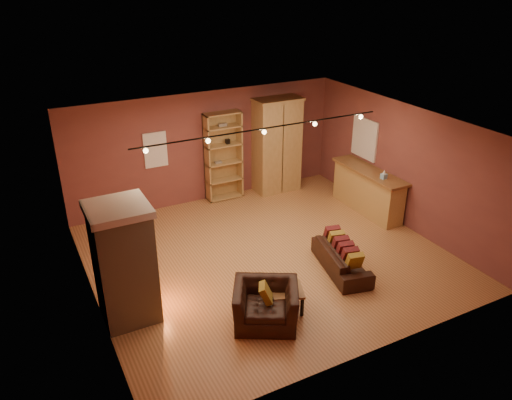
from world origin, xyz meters
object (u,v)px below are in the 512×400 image
bookcase (223,155)px  bar_counter (368,190)px  armoire (277,145)px  armchair (266,299)px  loveseat (342,254)px  coffee_table (287,292)px  fireplace (125,263)px

bookcase → bar_counter: size_ratio=1.02×
armoire → armchair: bearing=-121.3°
loveseat → coffee_table: size_ratio=2.46×
fireplace → coffee_table: size_ratio=3.02×
fireplace → loveseat: 4.19m
loveseat → bookcase: bearing=21.6°
loveseat → armchair: 2.22m
fireplace → armoire: (4.89, 3.53, 0.20)m
coffee_table → bar_counter: bearing=33.5°
loveseat → coffee_table: 1.70m
armchair → bar_counter: bearing=60.8°
fireplace → armchair: 2.42m
bookcase → armoire: armoire is taller
bookcase → armchair: 5.21m
loveseat → coffee_table: bearing=122.6°
bookcase → coffee_table: (-0.93, -4.83, -0.81)m
bookcase → coffee_table: size_ratio=3.25×
armoire → bar_counter: (1.35, -2.15, -0.71)m
bar_counter → loveseat: (-2.15, -1.90, -0.19)m
armoire → loveseat: size_ratio=1.45×
bookcase → armoire: 1.48m
armoire → loveseat: (-0.80, -4.05, -0.91)m
bookcase → armoire: bearing=-7.7°
fireplace → loveseat: (4.09, -0.52, -0.71)m
loveseat → bar_counter: bearing=-35.8°
armoire → loveseat: armoire is taller
bookcase → loveseat: (0.67, -4.24, -0.81)m
armoire → bar_counter: armoire is taller
bar_counter → loveseat: bar_counter is taller
coffee_table → armoire: bearing=62.6°
fireplace → armchair: size_ratio=1.66×
fireplace → loveseat: bearing=-7.2°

